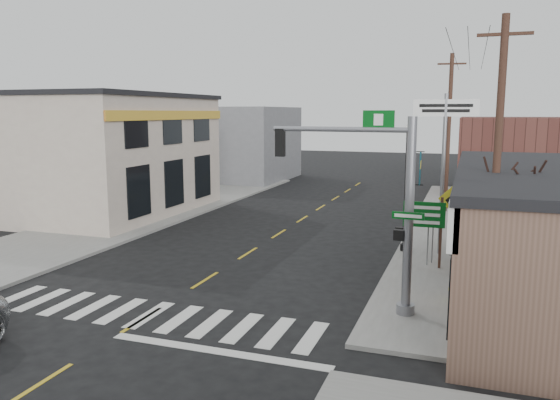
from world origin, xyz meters
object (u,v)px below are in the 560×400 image
(traffic_signal_pole, at_px, (385,194))
(utility_pole_far, at_px, (449,132))
(fire_hydrant, at_px, (454,290))
(guide_sign, at_px, (424,221))
(bare_tree, at_px, (515,170))
(utility_pole_near, at_px, (497,163))
(dance_center_sign, at_px, (445,127))
(lamp_post, at_px, (408,179))

(traffic_signal_pole, relative_size, utility_pole_far, 0.64)
(traffic_signal_pole, height_order, fire_hydrant, traffic_signal_pole)
(guide_sign, height_order, bare_tree, bare_tree)
(guide_sign, relative_size, utility_pole_near, 0.32)
(bare_tree, relative_size, utility_pole_far, 0.57)
(traffic_signal_pole, xyz_separation_m, guide_sign, (0.74, 5.24, -1.75))
(utility_pole_far, bearing_deg, guide_sign, -97.66)
(utility_pole_near, distance_m, utility_pole_far, 16.78)
(fire_hydrant, xyz_separation_m, bare_tree, (1.52, 0.11, 3.78))
(traffic_signal_pole, relative_size, dance_center_sign, 0.87)
(fire_hydrant, xyz_separation_m, dance_center_sign, (-1.00, 11.65, 4.74))
(traffic_signal_pole, xyz_separation_m, lamp_post, (-0.14, 7.46, -0.43))
(utility_pole_far, bearing_deg, fire_hydrant, -93.02)
(traffic_signal_pole, distance_m, dance_center_sign, 13.38)
(fire_hydrant, relative_size, bare_tree, 0.13)
(fire_hydrant, xyz_separation_m, utility_pole_far, (-1.00, 16.43, 4.35))
(traffic_signal_pole, relative_size, utility_pole_near, 0.69)
(fire_hydrant, bearing_deg, utility_pole_far, 93.48)
(utility_pole_far, bearing_deg, traffic_signal_pole, -99.67)
(guide_sign, height_order, dance_center_sign, dance_center_sign)
(traffic_signal_pole, bearing_deg, guide_sign, 86.05)
(fire_hydrant, height_order, lamp_post, lamp_post)
(guide_sign, bearing_deg, fire_hydrant, -71.91)
(guide_sign, distance_m, bare_tree, 5.08)
(traffic_signal_pole, xyz_separation_m, bare_tree, (3.52, 1.71, 0.63))
(traffic_signal_pole, relative_size, bare_tree, 1.12)
(dance_center_sign, relative_size, utility_pole_near, 0.79)
(dance_center_sign, height_order, bare_tree, dance_center_sign)
(lamp_post, height_order, bare_tree, lamp_post)
(lamp_post, bearing_deg, utility_pole_far, 84.05)
(bare_tree, bearing_deg, dance_center_sign, 102.32)
(fire_hydrant, bearing_deg, lamp_post, 110.04)
(traffic_signal_pole, bearing_deg, utility_pole_near, 28.66)
(traffic_signal_pole, height_order, utility_pole_far, utility_pole_far)
(lamp_post, height_order, dance_center_sign, dance_center_sign)
(guide_sign, bearing_deg, lamp_post, 110.60)
(utility_pole_far, bearing_deg, lamp_post, -102.66)
(traffic_signal_pole, xyz_separation_m, fire_hydrant, (2.00, 1.60, -3.15))
(utility_pole_near, height_order, utility_pole_far, utility_pole_far)
(lamp_post, bearing_deg, traffic_signal_pole, -88.72)
(guide_sign, xyz_separation_m, dance_center_sign, (0.25, 8.01, 3.34))
(fire_hydrant, distance_m, bare_tree, 4.08)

